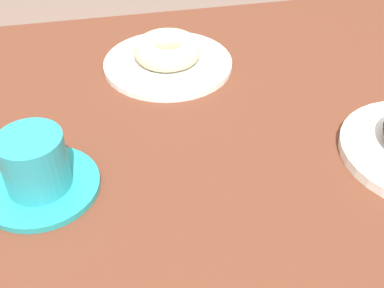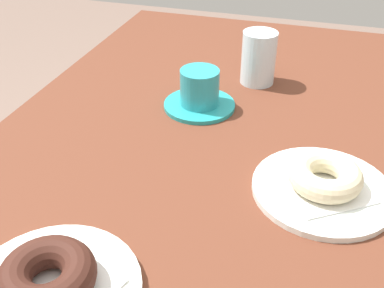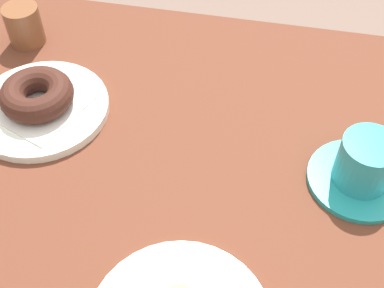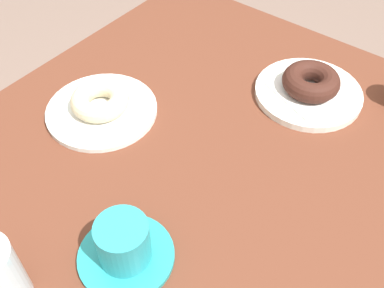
{
  "view_description": "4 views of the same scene",
  "coord_description": "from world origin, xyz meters",
  "px_view_note": "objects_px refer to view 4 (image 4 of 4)",
  "views": [
    {
      "loc": [
        -0.01,
        0.5,
        1.19
      ],
      "look_at": [
        -0.1,
        0.06,
        0.82
      ],
      "focal_mm": 45.61,
      "sensor_mm": 36.0,
      "label": 1
    },
    {
      "loc": [
        -0.67,
        -0.16,
        1.21
      ],
      "look_at": [
        -0.11,
        0.01,
        0.82
      ],
      "focal_mm": 42.3,
      "sensor_mm": 36.0,
      "label": 2
    },
    {
      "loc": [
        -0.06,
        -0.4,
        1.34
      ],
      "look_at": [
        -0.15,
        0.05,
        0.81
      ],
      "focal_mm": 47.4,
      "sensor_mm": 36.0,
      "label": 3
    },
    {
      "loc": [
        0.28,
        0.33,
        1.37
      ],
      "look_at": [
        -0.13,
        0.01,
        0.81
      ],
      "focal_mm": 42.99,
      "sensor_mm": 36.0,
      "label": 4
    }
  ],
  "objects_px": {
    "plate_chocolate_ring": "(308,93)",
    "donut_chocolate_ring": "(311,81)",
    "donut_sugar_ring": "(100,100)",
    "coffee_cup": "(124,245)",
    "plate_sugar_ring": "(102,110)"
  },
  "relations": [
    {
      "from": "donut_sugar_ring",
      "to": "plate_chocolate_ring",
      "type": "bearing_deg",
      "value": 134.63
    },
    {
      "from": "plate_sugar_ring",
      "to": "donut_sugar_ring",
      "type": "relative_size",
      "value": 1.93
    },
    {
      "from": "plate_sugar_ring",
      "to": "donut_chocolate_ring",
      "type": "height_order",
      "value": "donut_chocolate_ring"
    },
    {
      "from": "plate_sugar_ring",
      "to": "coffee_cup",
      "type": "height_order",
      "value": "coffee_cup"
    },
    {
      "from": "donut_chocolate_ring",
      "to": "donut_sugar_ring",
      "type": "bearing_deg",
      "value": -45.37
    },
    {
      "from": "donut_sugar_ring",
      "to": "coffee_cup",
      "type": "bearing_deg",
      "value": 51.65
    },
    {
      "from": "coffee_cup",
      "to": "donut_chocolate_ring",
      "type": "bearing_deg",
      "value": 175.38
    },
    {
      "from": "donut_sugar_ring",
      "to": "coffee_cup",
      "type": "relative_size",
      "value": 0.78
    },
    {
      "from": "plate_chocolate_ring",
      "to": "donut_chocolate_ring",
      "type": "bearing_deg",
      "value": 0.0
    },
    {
      "from": "plate_sugar_ring",
      "to": "donut_chocolate_ring",
      "type": "relative_size",
      "value": 1.89
    },
    {
      "from": "plate_chocolate_ring",
      "to": "coffee_cup",
      "type": "bearing_deg",
      "value": -4.62
    },
    {
      "from": "donut_chocolate_ring",
      "to": "coffee_cup",
      "type": "bearing_deg",
      "value": -4.62
    },
    {
      "from": "plate_sugar_ring",
      "to": "coffee_cup",
      "type": "bearing_deg",
      "value": 51.65
    },
    {
      "from": "plate_sugar_ring",
      "to": "donut_chocolate_ring",
      "type": "bearing_deg",
      "value": 134.63
    },
    {
      "from": "donut_chocolate_ring",
      "to": "coffee_cup",
      "type": "relative_size",
      "value": 0.79
    }
  ]
}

